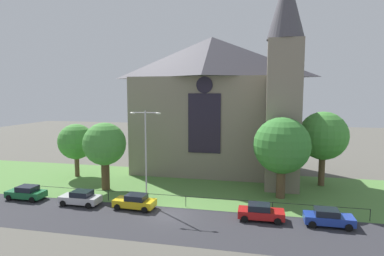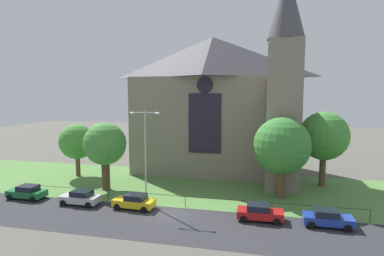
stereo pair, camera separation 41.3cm
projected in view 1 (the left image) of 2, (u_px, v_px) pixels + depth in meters
The scene contains 15 objects.
ground at pixel (193, 186), 40.84m from camera, with size 160.00×160.00×0.00m, color #56544C.
road_asphalt at pixel (165, 223), 29.19m from camera, with size 120.00×8.00×0.01m, color #2D2D33.
grass_verge at pixel (189, 190), 38.90m from camera, with size 120.00×20.00×0.01m, color #517F3D.
church_building at pixel (216, 103), 47.72m from camera, with size 23.20×16.20×26.00m.
iron_railing at pixel (186, 197), 33.26m from camera, with size 35.04×0.07×1.13m.
tree_right_near at pixel (282, 146), 35.61m from camera, with size 6.28×6.28×9.11m.
tree_right_far at pixel (323, 136), 40.41m from camera, with size 6.09×6.09×9.45m.
tree_left_near at pixel (105, 145), 38.77m from camera, with size 5.16×5.16×8.22m.
tree_left_far at pixel (76, 142), 45.06m from camera, with size 4.97×4.97×7.45m.
streetlamp_near at pixel (146, 147), 33.51m from camera, with size 3.37×0.26×9.93m.
parked_car_green at pixel (26, 193), 35.63m from camera, with size 4.21×2.05×1.51m.
parked_car_silver at pixel (81, 198), 33.86m from camera, with size 4.21×2.05×1.51m.
parked_car_yellow at pixel (135, 202), 32.70m from camera, with size 4.27×2.16×1.51m.
parked_car_red at pixel (261, 212), 29.82m from camera, with size 4.23×2.07×1.51m.
parked_car_blue at pixel (328, 217), 28.52m from camera, with size 4.20×2.02×1.51m.
Camera 1 is at (8.46, -28.89, 11.77)m, focal length 30.05 mm.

